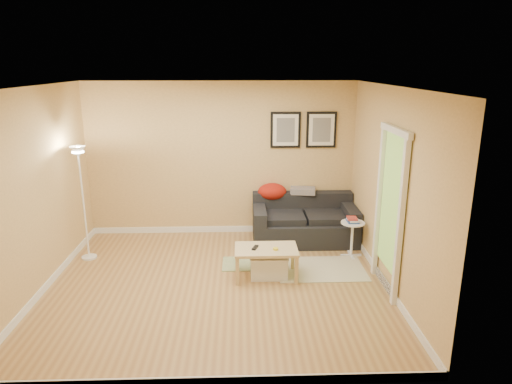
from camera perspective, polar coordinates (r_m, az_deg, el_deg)
floor at (r=6.24m, az=-4.89°, el=-11.54°), size 4.50×4.50×0.00m
ceiling at (r=5.55m, az=-5.53°, el=13.06°), size 4.50×4.50×0.00m
wall_back at (r=7.70m, az=-4.40°, el=4.09°), size 4.50×0.00×4.50m
wall_front at (r=3.88m, az=-6.76°, el=-8.06°), size 4.50×0.00×4.50m
wall_left at (r=6.30m, az=-26.08°, el=-0.17°), size 0.00×4.00×4.00m
wall_right at (r=6.06m, az=16.57°, el=0.23°), size 0.00×4.00×4.00m
baseboard_back at (r=8.04m, az=-4.22°, el=-4.68°), size 4.50×0.02×0.10m
baseboard_front at (r=4.53m, az=-6.20°, el=-22.61°), size 4.50×0.02×0.10m
baseboard_left at (r=6.72m, az=-24.69°, el=-10.47°), size 0.02×4.00×0.10m
baseboard_right at (r=6.49m, az=15.61°, el=-10.46°), size 0.02×4.00×0.10m
sofa at (r=7.56m, az=6.13°, el=-3.46°), size 1.70×0.90×0.75m
red_throw at (r=7.69m, az=2.05°, el=0.06°), size 0.48×0.36×0.28m
plaid_throw at (r=7.75m, az=5.89°, el=0.18°), size 0.45×0.32×0.10m
framed_print_left at (r=7.62m, az=3.73°, el=7.80°), size 0.50×0.04×0.60m
framed_print_right at (r=7.70m, az=8.22°, el=7.76°), size 0.50×0.04×0.60m
area_rug at (r=6.70m, az=8.17°, el=-9.55°), size 1.25×0.85×0.01m
green_runner at (r=6.80m, az=-1.25°, el=-9.00°), size 0.70×0.50×0.01m
coffee_table at (r=6.33m, az=1.27°, el=-8.87°), size 0.91×0.61×0.43m
remote_control at (r=6.24m, az=-0.12°, el=-7.00°), size 0.10×0.17×0.02m
tape_roll at (r=6.19m, az=2.48°, el=-7.16°), size 0.07×0.07×0.03m
storage_bin at (r=6.38m, az=1.61°, el=-9.19°), size 0.53×0.38×0.32m
side_table at (r=7.12m, az=11.97°, el=-5.83°), size 0.36×0.36×0.55m
book_stack at (r=7.02m, az=12.05°, el=-3.43°), size 0.22×0.25×0.07m
floor_lamp at (r=7.17m, az=-20.85°, el=-1.75°), size 0.23×0.23×1.74m
doorway at (r=5.99m, az=16.35°, el=-2.70°), size 0.12×1.01×2.13m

